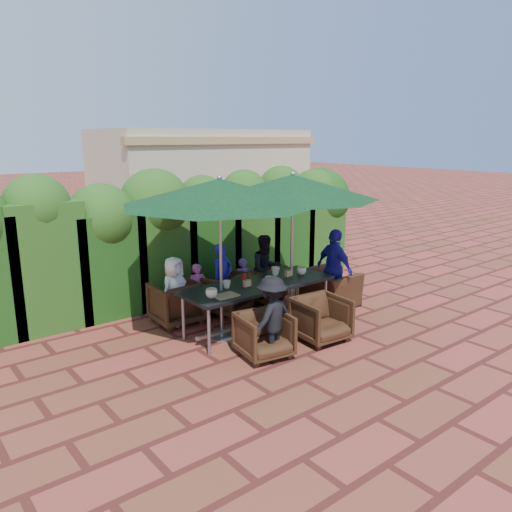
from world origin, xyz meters
TOP-DOWN VIEW (x-y plane):
  - ground at (0.00, 0.00)m, footprint 80.00×80.00m
  - dining_table at (0.09, 0.09)m, footprint 2.52×0.90m
  - umbrella_left at (-0.57, 0.15)m, footprint 2.88×2.88m
  - umbrella_right at (0.79, 0.09)m, footprint 2.74×2.74m
  - chair_far_left at (-0.80, 1.12)m, footprint 0.77×0.72m
  - chair_far_mid at (0.10, 1.04)m, footprint 0.96×0.94m
  - chair_far_right at (1.01, 1.14)m, footprint 0.90×0.87m
  - chair_near_left at (-0.50, -0.78)m, footprint 0.77×0.73m
  - chair_near_right at (0.54, -0.87)m, footprint 0.77×0.73m
  - chair_end_right at (1.82, 0.20)m, footprint 0.63×0.96m
  - adult_far_left at (-0.84, 1.10)m, footprint 0.64×0.51m
  - adult_far_mid at (0.13, 1.13)m, footprint 0.49×0.43m
  - adult_far_right at (1.03, 1.03)m, footprint 0.67×0.48m
  - adult_near_left at (-0.44, -0.87)m, footprint 0.80×0.50m
  - adult_end_right at (1.80, 0.05)m, footprint 0.47×0.86m
  - child_left at (-0.35, 1.17)m, footprint 0.39×0.36m
  - child_right at (0.56, 1.08)m, footprint 0.38×0.34m
  - pedestrian_a at (1.34, 4.08)m, footprint 1.81×1.61m
  - pedestrian_b at (2.47, 4.30)m, footprint 0.88×0.67m
  - pedestrian_c at (3.36, 4.33)m, footprint 1.22×0.84m
  - cup_a at (-0.88, -0.06)m, footprint 0.17×0.17m
  - cup_b at (-0.44, 0.19)m, footprint 0.12×0.12m
  - cup_c at (0.17, -0.10)m, footprint 0.17×0.17m
  - cup_d at (0.62, 0.28)m, footprint 0.15×0.15m
  - cup_e at (0.98, 0.04)m, footprint 0.16×0.16m
  - ketchup_bottle at (-0.12, 0.18)m, footprint 0.04×0.04m
  - sauce_bottle at (-0.03, 0.16)m, footprint 0.04×0.04m
  - serving_tray at (-0.68, -0.13)m, footprint 0.35×0.25m
  - number_block_left at (-0.14, 0.07)m, footprint 0.12×0.06m
  - number_block_right at (0.74, 0.09)m, footprint 0.12×0.06m
  - hedge_wall at (-0.28, 2.32)m, footprint 9.10×1.60m
  - building at (3.50, 6.99)m, footprint 6.20×3.08m

SIDE VIEW (x-z plane):
  - ground at x=0.00m, z-range 0.00..0.00m
  - chair_near_left at x=-0.50m, z-range 0.00..0.69m
  - chair_near_right at x=0.54m, z-range 0.00..0.73m
  - chair_far_right at x=1.01m, z-range 0.00..0.74m
  - chair_far_left at x=-0.80m, z-range 0.00..0.76m
  - chair_far_mid at x=0.10m, z-range 0.00..0.77m
  - chair_end_right at x=1.82m, z-range 0.00..0.83m
  - child_right at x=0.56m, z-range 0.00..0.88m
  - child_left at x=-0.35m, z-range 0.00..0.91m
  - adult_far_left at x=-0.84m, z-range 0.00..1.12m
  - adult_near_left at x=-0.44m, z-range 0.00..1.16m
  - adult_far_mid at x=0.13m, z-range 0.00..1.20m
  - adult_far_right at x=1.03m, z-range 0.00..1.26m
  - dining_table at x=0.09m, z-range 0.30..1.05m
  - adult_end_right at x=1.80m, z-range 0.00..1.42m
  - serving_tray at x=-0.68m, z-range 0.75..0.77m
  - number_block_left at x=-0.14m, z-range 0.75..0.85m
  - number_block_right at x=0.74m, z-range 0.75..0.85m
  - pedestrian_b at x=2.47m, z-range 0.00..1.62m
  - cup_b at x=-0.44m, z-range 0.75..0.87m
  - cup_e at x=0.98m, z-range 0.75..0.88m
  - cup_c at x=0.17m, z-range 0.75..0.88m
  - cup_a at x=-0.88m, z-range 0.75..0.88m
  - cup_d at x=0.62m, z-range 0.75..0.89m
  - ketchup_bottle at x=-0.12m, z-range 0.75..0.92m
  - sauce_bottle at x=-0.03m, z-range 0.75..0.92m
  - pedestrian_c at x=3.36m, z-range 0.00..1.74m
  - pedestrian_a at x=1.34m, z-range 0.00..1.92m
  - hedge_wall at x=-0.28m, z-range 0.13..2.58m
  - building at x=3.50m, z-range 0.01..3.21m
  - umbrella_right at x=0.79m, z-range 0.98..3.44m
  - umbrella_left at x=-0.57m, z-range 0.98..3.44m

